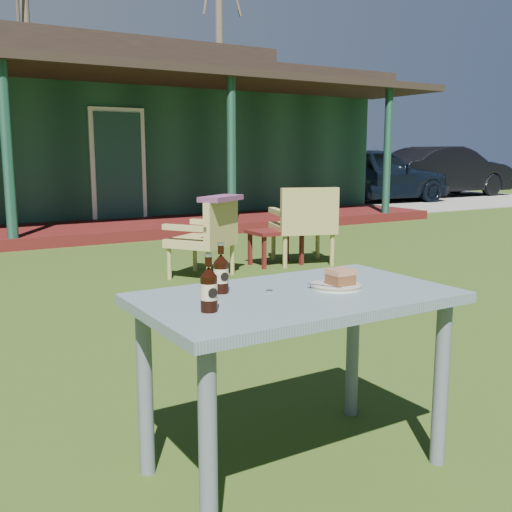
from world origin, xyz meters
TOP-DOWN VIEW (x-y plane):
  - ground at (0.00, 0.00)m, footprint 80.00×80.00m
  - gravel_strip at (10.50, 8.50)m, footprint 9.00×6.00m
  - tree_mid at (3.00, 18.50)m, footprint 0.28×0.28m
  - tree_right at (9.50, 17.00)m, footprint 0.28×0.28m
  - car_near at (9.15, 8.18)m, footprint 4.33×1.99m
  - car_far at (12.51, 8.75)m, footprint 4.38×1.56m
  - cafe_table at (0.00, -1.60)m, footprint 1.20×0.70m
  - plate at (0.19, -1.61)m, footprint 0.20×0.20m
  - cake_slice at (0.20, -1.61)m, footprint 0.09×0.09m
  - fork at (0.12, -1.62)m, footprint 0.08×0.13m
  - cola_bottle_near at (-0.25, -1.45)m, footprint 0.06×0.06m
  - cola_bottle_far at (-0.41, -1.67)m, footprint 0.06×0.06m
  - bottle_cap at (-0.08, -1.53)m, footprint 0.03×0.03m
  - armchair_left at (1.39, 1.94)m, footprint 0.78×0.77m
  - armchair_right at (2.66, 2.03)m, footprint 0.81×0.78m
  - floral_throw at (1.48, 1.80)m, footprint 0.58×0.49m
  - side_table at (2.36, 2.17)m, footprint 0.60×0.40m

SIDE VIEW (x-z plane):
  - ground at x=0.00m, z-range 0.00..0.00m
  - gravel_strip at x=10.50m, z-range 0.00..0.02m
  - side_table at x=2.36m, z-range 0.14..0.54m
  - armchair_left at x=1.39m, z-range 0.05..0.83m
  - armchair_right at x=2.66m, z-range 0.05..0.93m
  - cafe_table at x=0.00m, z-range 0.26..0.98m
  - car_near at x=9.15m, z-range 0.00..1.44m
  - car_far at x=12.51m, z-range 0.00..1.44m
  - bottle_cap at x=-0.08m, z-range 0.72..0.73m
  - plate at x=0.19m, z-range 0.72..0.74m
  - fork at x=0.12m, z-range 0.73..0.74m
  - cake_slice at x=0.20m, z-range 0.73..0.80m
  - cola_bottle_near at x=-0.25m, z-range 0.70..0.89m
  - cola_bottle_far at x=-0.41m, z-range 0.70..0.90m
  - floral_throw at x=1.48m, z-range 0.79..0.84m
  - tree_mid at x=3.00m, z-range 0.00..9.50m
  - tree_right at x=9.50m, z-range 0.00..11.00m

